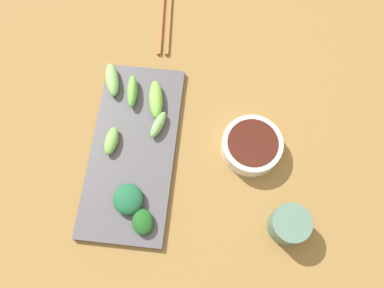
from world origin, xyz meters
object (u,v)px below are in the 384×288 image
object	(u,v)px
tea_cup	(289,225)
sauce_bowl	(252,143)
chopsticks	(166,14)
serving_plate	(133,150)

from	to	relation	value
tea_cup	sauce_bowl	bearing A→B (deg)	-63.60
chopsticks	sauce_bowl	bearing A→B (deg)	120.87
sauce_bowl	tea_cup	xyz separation A→B (m)	(-0.08, 0.16, 0.01)
tea_cup	serving_plate	bearing A→B (deg)	-21.06
serving_plate	tea_cup	bearing A→B (deg)	158.94
sauce_bowl	chopsticks	world-z (taller)	sauce_bowl
serving_plate	chopsticks	distance (m)	0.36
chopsticks	tea_cup	world-z (taller)	tea_cup
sauce_bowl	serving_plate	distance (m)	0.25
sauce_bowl	serving_plate	bearing A→B (deg)	7.92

